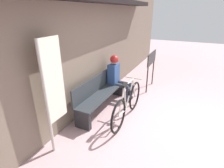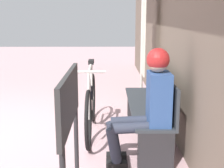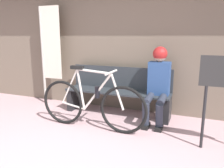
{
  "view_description": "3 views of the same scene",
  "coord_description": "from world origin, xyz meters",
  "px_view_note": "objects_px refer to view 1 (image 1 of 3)",
  "views": [
    {
      "loc": [
        -3.39,
        0.1,
        2.28
      ],
      "look_at": [
        -0.21,
        1.62,
        0.8
      ],
      "focal_mm": 28.0,
      "sensor_mm": 36.0,
      "label": 1
    },
    {
      "loc": [
        3.73,
        1.49,
        1.52
      ],
      "look_at": [
        0.09,
        1.52,
        0.72
      ],
      "focal_mm": 50.0,
      "sensor_mm": 36.0,
      "label": 2
    },
    {
      "loc": [
        1.25,
        -1.52,
        1.37
      ],
      "look_at": [
        0.03,
        1.55,
        0.64
      ],
      "focal_mm": 35.0,
      "sensor_mm": 36.0,
      "label": 3
    }
  ],
  "objects_px": {
    "park_bench_near": "(101,94)",
    "signboard": "(151,61)",
    "banner_pole": "(52,87)",
    "person_seated": "(117,75)",
    "bicycle": "(128,103)"
  },
  "relations": [
    {
      "from": "banner_pole",
      "to": "signboard",
      "type": "distance_m",
      "value": 3.36
    },
    {
      "from": "person_seated",
      "to": "bicycle",
      "type": "bearing_deg",
      "value": -143.32
    },
    {
      "from": "park_bench_near",
      "to": "signboard",
      "type": "height_order",
      "value": "signboard"
    },
    {
      "from": "bicycle",
      "to": "signboard",
      "type": "distance_m",
      "value": 1.97
    },
    {
      "from": "banner_pole",
      "to": "signboard",
      "type": "relative_size",
      "value": 1.68
    },
    {
      "from": "banner_pole",
      "to": "park_bench_near",
      "type": "bearing_deg",
      "value": -1.87
    },
    {
      "from": "person_seated",
      "to": "park_bench_near",
      "type": "bearing_deg",
      "value": 170.58
    },
    {
      "from": "signboard",
      "to": "person_seated",
      "type": "bearing_deg",
      "value": 147.37
    },
    {
      "from": "banner_pole",
      "to": "signboard",
      "type": "xyz_separation_m",
      "value": [
        3.24,
        -0.84,
        -0.28
      ]
    },
    {
      "from": "bicycle",
      "to": "signboard",
      "type": "height_order",
      "value": "signboard"
    },
    {
      "from": "person_seated",
      "to": "signboard",
      "type": "distance_m",
      "value": 1.26
    },
    {
      "from": "person_seated",
      "to": "banner_pole",
      "type": "relative_size",
      "value": 0.63
    },
    {
      "from": "park_bench_near",
      "to": "banner_pole",
      "type": "xyz_separation_m",
      "value": [
        -1.47,
        0.05,
        0.76
      ]
    },
    {
      "from": "bicycle",
      "to": "banner_pole",
      "type": "xyz_separation_m",
      "value": [
        -1.33,
        0.81,
        0.77
      ]
    },
    {
      "from": "park_bench_near",
      "to": "signboard",
      "type": "distance_m",
      "value": 1.99
    }
  ]
}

